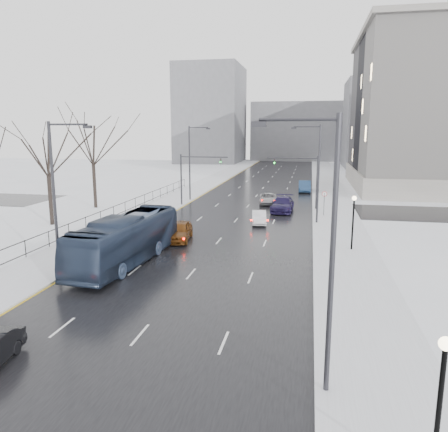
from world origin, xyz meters
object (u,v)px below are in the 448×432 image
Objects in this scene: streetlight_r_near at (326,244)px; bus at (126,239)px; tree_park_d at (52,225)px; tree_park_e at (96,208)px; sedan_center_near at (179,231)px; mast_signal_right at (308,176)px; mast_signal_left at (189,174)px; no_uturn_sign at (324,196)px; streetlight_l_far at (191,159)px; lamppost_r_near at (441,392)px; sedan_right_far at (282,204)px; sedan_right_distant at (305,186)px; streetlight_r_mid at (316,169)px; sedan_right_cross at (268,199)px; streetlight_l_near at (57,192)px; lamppost_r_mid at (353,215)px; sedan_right_near at (259,217)px.

bus is (-13.35, 13.52, -3.84)m from streetlight_r_near.
tree_park_d is 10.01m from tree_park_e.
mast_signal_right is at bearing 51.02° from sedan_center_near.
mast_signal_left is at bearing 53.20° from tree_park_d.
streetlight_l_far is at bearing 155.27° from no_uturn_sign.
tree_park_e reaches higher than lamppost_r_near.
sedan_right_far is (22.70, 2.14, 0.90)m from tree_park_e.
streetlight_r_near is 53.85m from sedan_right_distant.
streetlight_r_mid reaches higher than lamppost_r_near.
streetlight_l_far reaches higher than tree_park_d.
tree_park_e is at bearing 171.37° from streetlight_r_mid.
streetlight_l_far is 0.80× the size of bus.
tree_park_e is at bearing -166.55° from sedan_right_cross.
streetlight_r_near is 19.15m from streetlight_l_near.
streetlight_l_far is 16.07m from mast_signal_right.
lamppost_r_near and lamppost_r_mid have the same top height.
sedan_right_cross is at bearing 83.32° from sedan_right_near.
lamppost_r_mid reaches higher than sedan_right_cross.
sedan_right_cross is 5.53m from sedan_right_far.
lamppost_r_near is 1.06× the size of sedan_right_near.
sedan_right_distant is at bearing 77.59° from bus.
sedan_right_near is at bearing -101.27° from sedan_right_distant.
streetlight_r_mid and streetlight_l_far have the same top height.
tree_park_e is 2.27× the size of sedan_right_far.
streetlight_l_near is 3.70× the size of no_uturn_sign.
streetlight_l_near is 32.03m from mast_signal_right.
tree_park_d is 29.23m from lamppost_r_mid.
streetlight_r_mid is 2.34× the size of lamppost_r_near.
sedan_right_far is at bearing 155.56° from no_uturn_sign.
lamppost_r_near is 42.17m from mast_signal_right.
sedan_center_near is (1.75, 7.00, -0.89)m from bus.
no_uturn_sign is at bearing 30.92° from sedan_right_near.
lamppost_r_mid is (28.80, -4.00, 2.94)m from tree_park_d.
sedan_right_near is (6.03, 8.19, -0.18)m from sedan_center_near.
streetlight_l_near is 0.80× the size of bus.
sedan_right_far is at bearing 99.20° from lamppost_r_near.
streetlight_l_far reaches higher than sedan_right_far.
sedan_right_near is at bearing -51.00° from streetlight_l_far.
no_uturn_sign is (-1.80, 14.00, -0.64)m from lamppost_r_mid.
tree_park_e is 2.73× the size of sedan_right_cross.
streetlight_l_near is (-16.33, -20.00, 0.00)m from streetlight_r_mid.
tree_park_d reaches higher than sedan_right_far.
streetlight_r_near is at bearing -90.25° from sedan_right_distant.
streetlight_r_mid is at bearing -57.08° from sedan_right_far.
streetlight_r_mid is 8.56m from sedan_right_far.
lamppost_r_near is 33.84m from sedan_right_near.
sedan_right_near is at bearing -94.77° from sedan_right_cross.
streetlight_r_near is at bearing -52.21° from tree_park_e.
streetlight_l_far is (-16.33, 12.00, 0.00)m from streetlight_r_mid.
sedan_right_far is (12.67, -5.86, -4.72)m from streetlight_l_far.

